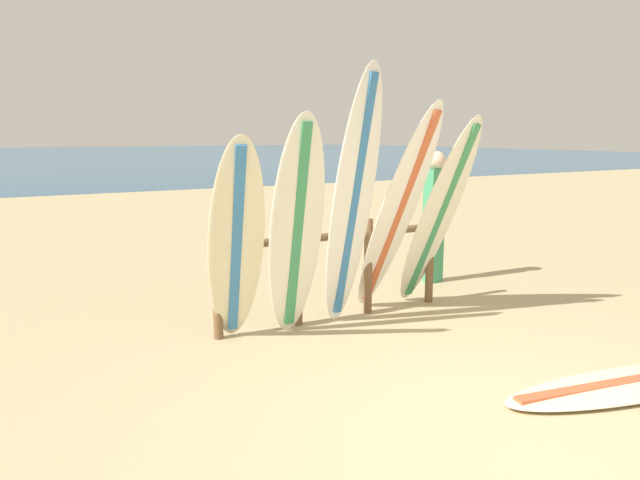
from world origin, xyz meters
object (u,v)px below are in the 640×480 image
Objects in this scene: surfboard_leaning_far_left at (236,244)px; surfboard_leaning_center_right at (438,215)px; surfboard_leaning_left at (296,228)px; surfboard_leaning_center_left at (353,200)px; beachgoer_standing at (435,211)px; surfboard_rack at (334,259)px; surfboard_leaning_center at (397,212)px; surfboard_lying_on_sand at (632,384)px.

surfboard_leaning_center_right reaches higher than surfboard_leaning_far_left.
surfboard_leaning_left reaches higher than surfboard_leaning_far_left.
surfboard_leaning_far_left is 0.75× the size of surfboard_leaning_center_left.
beachgoer_standing is at bearing 29.18° from surfboard_leaning_center_left.
surfboard_rack is 0.80m from surfboard_leaning_center.
surfboard_lying_on_sand is 1.37× the size of beachgoer_standing.
surfboard_leaning_center_right is at bearing -128.74° from beachgoer_standing.
surfboard_leaning_center is (1.78, 0.08, 0.16)m from surfboard_leaning_far_left.
surfboard_lying_on_sand is at bearing -63.13° from surfboard_leaning_center_left.
surfboard_leaning_center reaches higher than surfboard_lying_on_sand.
surfboard_leaning_far_left is 2.31m from surfboard_leaning_center_right.
surfboard_lying_on_sand is 3.49m from beachgoer_standing.
surfboard_rack is at bearing 113.33° from surfboard_lying_on_sand.
surfboard_leaning_left reaches higher than surfboard_lying_on_sand.
surfboard_leaning_left is at bearing -178.03° from surfboard_leaning_center_right.
surfboard_leaning_left is 2.73m from beachgoer_standing.
surfboard_leaning_left is at bearing 0.93° from surfboard_leaning_far_left.
surfboard_rack is 1.29m from surfboard_leaning_far_left.
surfboard_rack is at bearing 16.41° from surfboard_leaning_far_left.
surfboard_lying_on_sand is at bearing -77.24° from surfboard_leaning_center.
surfboard_lying_on_sand is (1.12, -2.20, -1.24)m from surfboard_leaning_center_left.
surfboard_leaning_left is 0.94× the size of surfboard_leaning_center.
surfboard_leaning_center_left is 2.76m from surfboard_lying_on_sand.
surfboard_lying_on_sand is (2.30, -2.21, -0.92)m from surfboard_leaning_far_left.
surfboard_leaning_left is 1.72m from surfboard_leaning_center_right.
beachgoer_standing reaches higher than surfboard_rack.
surfboard_leaning_center_left reaches higher than surfboard_leaning_center_right.
surfboard_rack is 1.13× the size of surfboard_lying_on_sand.
surfboard_leaning_center_left is 1.51× the size of beachgoer_standing.
surfboard_rack is at bearing 165.72° from surfboard_leaning_center_right.
surfboard_rack is 1.22m from surfboard_leaning_center_right.
surfboard_leaning_center is (0.59, -0.27, 0.48)m from surfboard_rack.
surfboard_rack is 1.55× the size of beachgoer_standing.
beachgoer_standing is (1.91, 0.71, 0.30)m from surfboard_rack.
surfboard_lying_on_sand is (-0.01, -2.28, -1.01)m from surfboard_leaning_center_right.
surfboard_leaning_center_right is (1.72, 0.06, -0.00)m from surfboard_leaning_left.
beachgoer_standing is at bearing 18.89° from surfboard_leaning_far_left.
surfboard_leaning_center is at bearing 9.03° from surfboard_leaning_center_left.
surfboard_rack is at bearing 29.57° from surfboard_leaning_left.
surfboard_leaning_center is (1.19, 0.08, 0.06)m from surfboard_leaning_left.
surfboard_rack is 0.74m from surfboard_leaning_center_left.
surfboard_leaning_left is 0.63m from surfboard_leaning_center_left.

